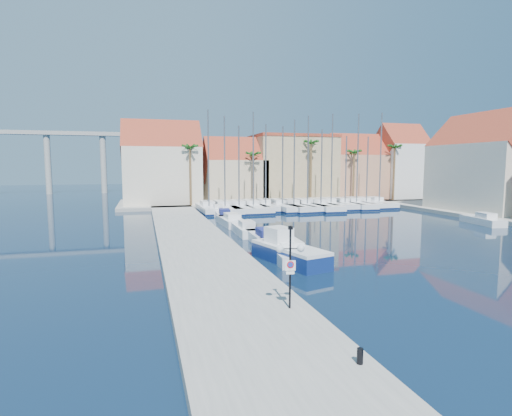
{
  "coord_description": "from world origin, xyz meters",
  "views": [
    {
      "loc": [
        -13.0,
        -19.81,
        6.72
      ],
      "look_at": [
        -3.64,
        13.3,
        3.0
      ],
      "focal_mm": 28.0,
      "sensor_mm": 36.0,
      "label": 1
    }
  ],
  "objects": [
    {
      "name": "motorboat_west_2",
      "position": [
        -3.55,
        17.3,
        0.51
      ],
      "size": [
        1.96,
        5.67,
        1.4
      ],
      "rotation": [
        0.0,
        0.0,
        -0.03
      ],
      "color": "white",
      "rests_on": "ground"
    },
    {
      "name": "sailboat_11",
      "position": [
        19.03,
        36.19,
        0.6
      ],
      "size": [
        3.76,
        11.02,
        14.49
      ],
      "rotation": [
        0.0,
        0.0,
        -0.08
      ],
      "color": "white",
      "rests_on": "ground"
    },
    {
      "name": "motorboat_west_4",
      "position": [
        -3.54,
        28.02,
        0.51
      ],
      "size": [
        2.23,
        5.57,
        1.4
      ],
      "rotation": [
        0.0,
        0.0,
        -0.09
      ],
      "color": "white",
      "rests_on": "ground"
    },
    {
      "name": "motorboat_west_3",
      "position": [
        -3.62,
        23.64,
        0.51
      ],
      "size": [
        2.29,
        6.59,
        1.4
      ],
      "rotation": [
        0.0,
        0.0,
        0.03
      ],
      "color": "white",
      "rests_on": "ground"
    },
    {
      "name": "sailboat_0",
      "position": [
        -4.22,
        36.04,
        0.62
      ],
      "size": [
        2.7,
        9.59,
        14.27
      ],
      "rotation": [
        0.0,
        0.0,
        0.02
      ],
      "color": "white",
      "rests_on": "ground"
    },
    {
      "name": "sailboat_4",
      "position": [
        4.37,
        36.79,
        0.6
      ],
      "size": [
        3.0,
        9.32,
        12.6
      ],
      "rotation": [
        0.0,
        0.0,
        -0.06
      ],
      "color": "white",
      "rests_on": "ground"
    },
    {
      "name": "building_6",
      "position": [
        32.0,
        24.0,
        6.52
      ],
      "size": [
        9.0,
        14.3,
        13.5
      ],
      "color": "beige",
      "rests_on": "shore_east"
    },
    {
      "name": "motorboat_east_1",
      "position": [
        23.99,
        16.32,
        0.51
      ],
      "size": [
        2.74,
        5.95,
        1.4
      ],
      "rotation": [
        0.0,
        0.0,
        -0.16
      ],
      "color": "white",
      "rests_on": "ground"
    },
    {
      "name": "motorboat_west_0",
      "position": [
        -3.12,
        7.2,
        0.51
      ],
      "size": [
        2.96,
        7.59,
        1.4
      ],
      "rotation": [
        0.0,
        0.0,
        -0.08
      ],
      "color": "white",
      "rests_on": "ground"
    },
    {
      "name": "quay_west",
      "position": [
        -9.0,
        13.5,
        0.25
      ],
      "size": [
        6.0,
        77.0,
        0.5
      ],
      "primitive_type": "cube",
      "color": "gray",
      "rests_on": "ground"
    },
    {
      "name": "sailboat_3",
      "position": [
        2.19,
        36.1,
        0.59
      ],
      "size": [
        3.57,
        11.35,
        14.19
      ],
      "rotation": [
        0.0,
        0.0,
        0.06
      ],
      "color": "white",
      "rests_on": "ground"
    },
    {
      "name": "palm_0",
      "position": [
        -6.0,
        42.0,
        9.08
      ],
      "size": [
        2.6,
        2.6,
        10.15
      ],
      "color": "brown",
      "rests_on": "shore_north"
    },
    {
      "name": "sailboat_6",
      "position": [
        8.2,
        35.49,
        0.58
      ],
      "size": [
        3.7,
        11.02,
        13.22
      ],
      "rotation": [
        0.0,
        0.0,
        0.08
      ],
      "color": "white",
      "rests_on": "ground"
    },
    {
      "name": "motorboat_west_1",
      "position": [
        -3.09,
        12.36,
        0.51
      ],
      "size": [
        2.38,
        6.68,
        1.4
      ],
      "rotation": [
        0.0,
        0.0,
        -0.04
      ],
      "color": "white",
      "rests_on": "ground"
    },
    {
      "name": "palm_2",
      "position": [
        14.0,
        42.0,
        10.02
      ],
      "size": [
        2.6,
        2.6,
        11.15
      ],
      "color": "brown",
      "rests_on": "shore_north"
    },
    {
      "name": "shore_north",
      "position": [
        10.0,
        48.0,
        0.25
      ],
      "size": [
        54.0,
        16.0,
        0.5
      ],
      "primitive_type": "cube",
      "color": "gray",
      "rests_on": "ground"
    },
    {
      "name": "bollard",
      "position": [
        -6.61,
        -9.21,
        0.75
      ],
      "size": [
        0.2,
        0.2,
        0.51
      ],
      "primitive_type": "cylinder",
      "color": "black",
      "rests_on": "quay_west"
    },
    {
      "name": "sailboat_8",
      "position": [
        12.56,
        35.46,
        0.56
      ],
      "size": [
        3.39,
        11.96,
        11.92
      ],
      "rotation": [
        0.0,
        0.0,
        -0.02
      ],
      "color": "white",
      "rests_on": "ground"
    },
    {
      "name": "sailboat_7",
      "position": [
        10.49,
        35.8,
        0.59
      ],
      "size": [
        3.44,
        10.95,
        13.89
      ],
      "rotation": [
        0.0,
        0.0,
        0.05
      ],
      "color": "white",
      "rests_on": "ground"
    },
    {
      "name": "lamp_post",
      "position": [
        -7.0,
        -4.01,
        2.89
      ],
      "size": [
        1.22,
        0.48,
        3.64
      ],
      "rotation": [
        0.0,
        0.0,
        -0.17
      ],
      "color": "black",
      "rests_on": "quay_west"
    },
    {
      "name": "building_0",
      "position": [
        -10.0,
        47.0,
        6.52
      ],
      "size": [
        12.3,
        9.0,
        13.5
      ],
      "color": "beige",
      "rests_on": "shore_north"
    },
    {
      "name": "motorboat_west_5",
      "position": [
        -3.32,
        33.54,
        0.51
      ],
      "size": [
        1.84,
        5.28,
        1.4
      ],
      "rotation": [
        0.0,
        0.0,
        -0.03
      ],
      "color": "white",
      "rests_on": "ground"
    },
    {
      "name": "ground",
      "position": [
        0.0,
        0.0,
        0.0
      ],
      "size": [
        260.0,
        260.0,
        0.0
      ],
      "primitive_type": "plane",
      "color": "black",
      "rests_on": "ground"
    },
    {
      "name": "sailboat_5",
      "position": [
        6.67,
        36.16,
        0.57
      ],
      "size": [
        3.44,
        11.08,
        12.31
      ],
      "rotation": [
        0.0,
        0.0,
        0.05
      ],
      "color": "white",
      "rests_on": "ground"
    },
    {
      "name": "fishing_boat",
      "position": [
        -3.49,
        5.71,
        0.77
      ],
      "size": [
        3.85,
        6.93,
        2.31
      ],
      "rotation": [
        0.0,
        0.0,
        0.27
      ],
      "color": "navy",
      "rests_on": "ground"
    },
    {
      "name": "sailboat_13",
      "position": [
        23.13,
        36.23,
        0.65
      ],
      "size": [
        2.71,
        8.96,
        14.81
      ],
      "rotation": [
        0.0,
        0.0,
        -0.04
      ],
      "color": "white",
      "rests_on": "ground"
    },
    {
      "name": "sailboat_10",
      "position": [
        16.93,
        35.95,
        0.58
      ],
      "size": [
        2.49,
        9.11,
        11.06
      ],
      "rotation": [
        0.0,
        0.0,
        0.01
      ],
      "color": "white",
      "rests_on": "ground"
    },
    {
      "name": "building_4",
      "position": [
        34.0,
        46.0,
        6.97
      ],
      "size": [
        8.3,
        8.0,
        14.0
      ],
      "color": "white",
      "rests_on": "shore_north"
    },
    {
      "name": "building_2",
      "position": [
        13.0,
        48.0,
        6.26
      ],
      "size": [
        14.2,
        10.2,
        11.5
      ],
      "color": "tan",
      "rests_on": "shore_north"
    },
    {
      "name": "viaduct",
      "position": [
        -39.07,
        82.0,
        10.25
      ],
      "size": [
        48.0,
        2.2,
        14.45
      ],
      "color": "#9E9E99",
      "rests_on": "ground"
    },
    {
      "name": "building_1",
      "position": [
        2.0,
        47.0,
        5.3
      ],
      "size": [
        10.3,
        8.0,
        11.0
      ],
      "color": "#CCB690",
      "rests_on": "shore_north"
    },
    {
      "name": "palm_4",
      "position": [
        30.0,
        42.0,
        9.55
      ],
      "size": [
        2.6,
        2.6,
        10.65
      ],
      "color": "brown",
      "rests_on": "shore_north"
    },
    {
      "name": "building_3",
      "position": [
        25.0,
        47.0,
        5.86
      ],
      "size": [
        10.3,
        8.0,
        12.0
      ],
      "color": "tan",
      "rests_on": "shore_north"
    },
    {
      "name": "sailboat_2",
      "position": [
        0.1,
        35.84,
        0.57
      ],
      "size": [
        3.56,
        10.94,
        12.18
      ],
      "rotation": [
        0.0,
        0.0,
        -0.07
      ],
      "color": "white",
      "rests_on": "ground"
    },
    {
      "name": "palm_3",
      "position": [
        22.0,
        42.0,
        8.61
      ],
      "size": [
        2.6,
        2.6,
        9.65
      ],
      "color": "brown",
      "rests_on": "shore_north"
    },
    {
      "name": "sailboat_1",
      "position": [
        -2.01,
        35.86,
        0.57
      ],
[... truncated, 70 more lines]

